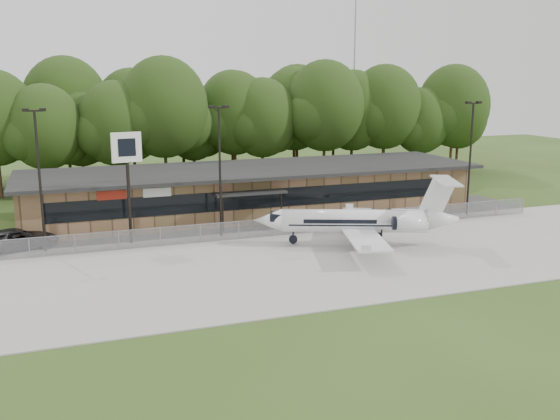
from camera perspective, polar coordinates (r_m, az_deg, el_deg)
name	(u,v)px	position (r m, az deg, el deg)	size (l,w,h in m)	color
ground	(379,297)	(36.37, 9.08, -7.90)	(160.00, 160.00, 0.00)	#314318
apron	(323,259)	(43.16, 3.95, -4.49)	(64.00, 18.00, 0.08)	#9E9B93
parking_lot	(269,223)	(53.52, -1.02, -1.20)	(50.00, 9.00, 0.06)	#383835
terminal	(253,190)	(57.21, -2.47, 1.86)	(41.00, 11.65, 4.30)	#8A6345
fence	(287,226)	(49.22, 0.68, -1.49)	(46.00, 0.04, 1.52)	gray
treeline	(206,119)	(73.89, -6.76, 8.27)	(72.00, 12.00, 15.00)	#1F3611
radio_mast	(354,75)	(86.94, 6.79, 12.13)	(0.20, 0.20, 25.00)	gray
light_pole_left	(39,170)	(46.74, -21.18, 3.46)	(1.55, 0.30, 10.23)	black
light_pole_mid	(220,161)	(48.20, -5.53, 4.46)	(1.55, 0.30, 10.23)	black
light_pole_right	(471,150)	(58.27, 17.04, 5.31)	(1.55, 0.30, 10.23)	black
business_jet	(361,222)	(46.48, 7.44, -1.07)	(14.97, 13.37, 5.13)	white
suv	(18,239)	(49.10, -22.86, -2.48)	(2.61, 5.67, 1.57)	#28282A
pole_sign	(127,159)	(47.21, -13.81, 4.54)	(2.21, 0.57, 8.38)	black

